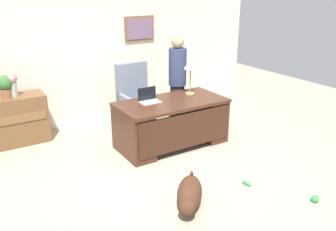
% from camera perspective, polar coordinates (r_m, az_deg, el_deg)
% --- Properties ---
extents(ground_plane, '(12.00, 12.00, 0.00)m').
position_cam_1_polar(ground_plane, '(5.18, 0.28, -9.12)').
color(ground_plane, '#9E937F').
extents(back_wall, '(7.00, 0.16, 2.70)m').
position_cam_1_polar(back_wall, '(6.96, -11.37, 9.98)').
color(back_wall, beige).
rests_on(back_wall, ground_plane).
extents(desk, '(1.76, 0.90, 0.76)m').
position_cam_1_polar(desk, '(5.87, 0.68, -1.00)').
color(desk, '#422316').
rests_on(desk, ground_plane).
extents(credenza, '(1.25, 0.50, 0.81)m').
position_cam_1_polar(credenza, '(6.46, -24.08, -0.88)').
color(credenza, brown).
rests_on(credenza, ground_plane).
extents(armchair, '(0.60, 0.59, 1.20)m').
position_cam_1_polar(armchair, '(6.60, -5.08, 2.32)').
color(armchair, slate).
rests_on(armchair, ground_plane).
extents(person_standing, '(0.32, 0.32, 1.69)m').
position_cam_1_polar(person_standing, '(6.54, 1.50, 5.45)').
color(person_standing, '#262323').
rests_on(person_standing, ground_plane).
extents(dog_lying, '(0.68, 0.74, 0.30)m').
position_cam_1_polar(dog_lying, '(4.42, 3.40, -12.37)').
color(dog_lying, '#472819').
rests_on(dog_lying, ground_plane).
extents(laptop, '(0.32, 0.22, 0.22)m').
position_cam_1_polar(laptop, '(5.73, -3.07, 2.73)').
color(laptop, '#B2B5BA').
rests_on(laptop, desk).
extents(desk_lamp, '(0.22, 0.22, 0.62)m').
position_cam_1_polar(desk_lamp, '(6.02, 3.59, 7.85)').
color(desk_lamp, '#9E8447').
rests_on(desk_lamp, desk).
extents(vase_with_flowers, '(0.17, 0.17, 0.38)m').
position_cam_1_polar(vase_with_flowers, '(6.31, -23.44, 4.69)').
color(vase_with_flowers, '#A4B2A7').
rests_on(vase_with_flowers, credenza).
extents(potted_plant, '(0.24, 0.24, 0.36)m').
position_cam_1_polar(potted_plant, '(6.30, -24.35, 4.37)').
color(potted_plant, brown).
rests_on(potted_plant, credenza).
extents(dog_toy_ball, '(0.09, 0.09, 0.09)m').
position_cam_1_polar(dog_toy_ball, '(4.88, 22.27, -12.11)').
color(dog_toy_ball, green).
rests_on(dog_toy_ball, ground_plane).
extents(dog_toy_bone, '(0.07, 0.15, 0.05)m').
position_cam_1_polar(dog_toy_bone, '(5.00, 12.33, -10.43)').
color(dog_toy_bone, green).
rests_on(dog_toy_bone, ground_plane).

